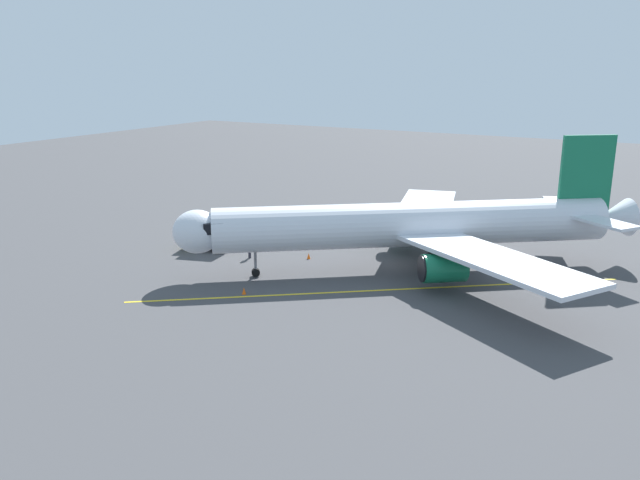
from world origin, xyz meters
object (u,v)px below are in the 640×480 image
(safety_cone_nose_left, at_px, (244,291))
(safety_cone_nose_right, at_px, (309,256))
(airplane, at_px, (415,225))
(box_truck_near_nose, at_px, (207,236))
(ground_crew_marshaller, at_px, (250,249))

(safety_cone_nose_left, height_order, safety_cone_nose_right, same)
(airplane, xyz_separation_m, box_truck_near_nose, (19.61, 4.10, -2.62))
(airplane, xyz_separation_m, safety_cone_nose_left, (9.31, 12.32, -3.73))
(ground_crew_marshaller, distance_m, box_truck_near_nose, 5.13)
(box_truck_near_nose, height_order, safety_cone_nose_right, box_truck_near_nose)
(ground_crew_marshaller, relative_size, box_truck_near_nose, 0.34)
(box_truck_near_nose, relative_size, safety_cone_nose_left, 9.02)
(ground_crew_marshaller, distance_m, safety_cone_nose_left, 9.60)
(box_truck_near_nose, bearing_deg, airplane, -168.21)
(airplane, distance_m, box_truck_near_nose, 20.21)
(safety_cone_nose_right, bearing_deg, box_truck_near_nose, 13.02)
(ground_crew_marshaller, xyz_separation_m, safety_cone_nose_right, (-4.89, -2.49, -0.61))
(airplane, height_order, box_truck_near_nose, airplane)
(safety_cone_nose_right, bearing_deg, ground_crew_marshaller, 26.98)
(ground_crew_marshaller, distance_m, safety_cone_nose_right, 5.52)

